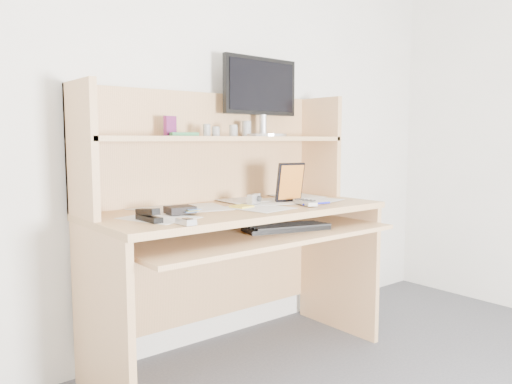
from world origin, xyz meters
TOP-DOWN VIEW (x-y plane):
  - back_wall at (0.00, 1.80)m, footprint 3.60×0.04m
  - desk at (0.00, 1.56)m, footprint 1.40×0.70m
  - paper_clutter at (0.00, 1.48)m, footprint 1.32×0.54m
  - keyboard at (0.14, 1.31)m, footprint 0.42×0.25m
  - tv_remote at (0.28, 1.33)m, footprint 0.10×0.18m
  - flip_phone at (-0.45, 1.22)m, footprint 0.05×0.08m
  - stapler at (-0.52, 1.37)m, footprint 0.04×0.15m
  - wallet at (-0.33, 1.46)m, footprint 0.13×0.11m
  - sticky_note_pad at (-0.01, 1.46)m, footprint 0.10×0.10m
  - digital_camera at (0.10, 1.50)m, footprint 0.08×0.06m
  - game_case at (0.29, 1.45)m, footprint 0.14×0.05m
  - blue_pen at (0.32, 1.29)m, footprint 0.16×0.03m
  - card_box at (-0.25, 1.68)m, footprint 0.07×0.04m
  - shelf_book at (-0.21, 1.65)m, footprint 0.16×0.20m
  - chip_stack_a at (0.06, 1.61)m, footprint 0.04×0.04m
  - chip_stack_b at (-0.09, 1.62)m, footprint 0.04×0.04m
  - chip_stack_c at (-0.05, 1.60)m, footprint 0.05×0.05m
  - chip_stack_d at (0.19, 1.67)m, footprint 0.05×0.05m
  - monitor at (0.29, 1.68)m, footprint 0.48×0.24m

SIDE VIEW (x-z plane):
  - keyboard at x=0.14m, z-range 0.65..0.68m
  - desk at x=0.00m, z-range 0.04..1.34m
  - paper_clutter at x=0.00m, z-range 0.75..0.76m
  - sticky_note_pad at x=-0.01m, z-range 0.75..0.76m
  - blue_pen at x=0.32m, z-range 0.76..0.77m
  - tv_remote at x=0.28m, z-range 0.76..0.77m
  - flip_phone at x=-0.45m, z-range 0.76..0.78m
  - wallet at x=-0.33m, z-range 0.76..0.79m
  - stapler at x=-0.52m, z-range 0.76..0.80m
  - digital_camera at x=0.10m, z-range 0.76..0.80m
  - game_case at x=0.29m, z-range 0.76..0.95m
  - shelf_book at x=-0.21m, z-range 1.08..1.10m
  - chip_stack_c at x=-0.05m, z-range 1.08..1.13m
  - chip_stack_a at x=0.06m, z-range 1.08..1.14m
  - chip_stack_b at x=-0.09m, z-range 1.08..1.14m
  - chip_stack_d at x=0.19m, z-range 1.08..1.16m
  - card_box at x=-0.25m, z-range 1.08..1.17m
  - back_wall at x=0.00m, z-range 0.00..2.50m
  - monitor at x=0.29m, z-range 1.09..1.51m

